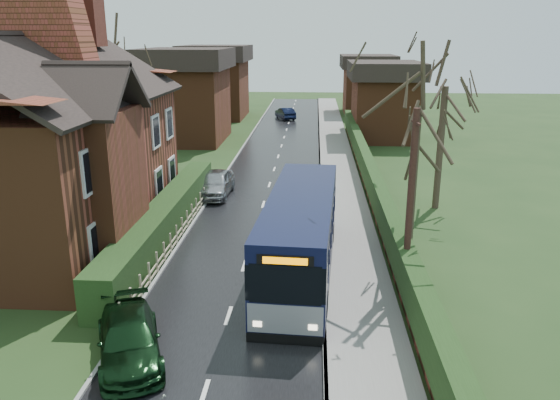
# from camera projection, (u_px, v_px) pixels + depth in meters

# --- Properties ---
(ground) EXTENTS (140.00, 140.00, 0.00)m
(ground) POSITION_uv_depth(u_px,v_px,m) (237.00, 288.00, 19.36)
(ground) COLOR #2A411C
(ground) RESTS_ON ground
(road) EXTENTS (6.00, 100.00, 0.02)m
(road) POSITION_uv_depth(u_px,v_px,m) (263.00, 205.00, 28.91)
(road) COLOR black
(road) RESTS_ON ground
(pavement) EXTENTS (2.50, 100.00, 0.14)m
(pavement) POSITION_uv_depth(u_px,v_px,m) (344.00, 205.00, 28.64)
(pavement) COLOR slate
(pavement) RESTS_ON ground
(kerb_right) EXTENTS (0.12, 100.00, 0.14)m
(kerb_right) POSITION_uv_depth(u_px,v_px,m) (321.00, 205.00, 28.71)
(kerb_right) COLOR gray
(kerb_right) RESTS_ON ground
(kerb_left) EXTENTS (0.12, 100.00, 0.10)m
(kerb_left) POSITION_uv_depth(u_px,v_px,m) (206.00, 203.00, 29.09)
(kerb_left) COLOR gray
(kerb_left) RESTS_ON ground
(front_hedge) EXTENTS (1.20, 16.00, 1.60)m
(front_hedge) POSITION_uv_depth(u_px,v_px,m) (165.00, 219.00, 24.14)
(front_hedge) COLOR black
(front_hedge) RESTS_ON ground
(picket_fence) EXTENTS (0.10, 16.00, 0.90)m
(picket_fence) POSITION_uv_depth(u_px,v_px,m) (182.00, 227.00, 24.20)
(picket_fence) COLOR tan
(picket_fence) RESTS_ON ground
(right_wall_hedge) EXTENTS (0.60, 50.00, 1.80)m
(right_wall_hedge) POSITION_uv_depth(u_px,v_px,m) (374.00, 188.00, 28.27)
(right_wall_hedge) COLOR brown
(right_wall_hedge) RESTS_ON ground
(brick_house) EXTENTS (9.30, 14.60, 10.30)m
(brick_house) POSITION_uv_depth(u_px,v_px,m) (47.00, 139.00, 23.19)
(brick_house) COLOR brown
(brick_house) RESTS_ON ground
(bus) EXTENTS (2.91, 10.21, 3.06)m
(bus) POSITION_uv_depth(u_px,v_px,m) (301.00, 236.00, 20.12)
(bus) COLOR black
(bus) RESTS_ON ground
(car_silver) EXTENTS (1.81, 4.22, 1.42)m
(car_silver) POSITION_uv_depth(u_px,v_px,m) (216.00, 183.00, 30.39)
(car_silver) COLOR #A5A7AA
(car_silver) RESTS_ON ground
(car_green) EXTENTS (3.01, 4.39, 1.18)m
(car_green) POSITION_uv_depth(u_px,v_px,m) (129.00, 339.00, 15.03)
(car_green) COLOR black
(car_green) RESTS_ON ground
(car_distant) EXTENTS (2.52, 3.95, 1.23)m
(car_distant) POSITION_uv_depth(u_px,v_px,m) (285.00, 113.00, 58.31)
(car_distant) COLOR black
(car_distant) RESTS_ON ground
(bus_stop_sign) EXTENTS (0.20, 0.45, 3.04)m
(bus_stop_sign) POSITION_uv_depth(u_px,v_px,m) (326.00, 191.00, 24.23)
(bus_stop_sign) COLOR slate
(bus_stop_sign) RESTS_ON ground
(telegraph_pole) EXTENTS (0.22, 0.83, 6.46)m
(telegraph_pole) POSITION_uv_depth(u_px,v_px,m) (410.00, 206.00, 17.76)
(telegraph_pole) COLOR black
(telegraph_pole) RESTS_ON ground
(tree_right_near) EXTENTS (4.13, 4.13, 8.92)m
(tree_right_near) POSITION_uv_depth(u_px,v_px,m) (419.00, 97.00, 17.91)
(tree_right_near) COLOR #352C1F
(tree_right_near) RESTS_ON ground
(tree_right_far) EXTENTS (4.61, 4.61, 8.90)m
(tree_right_far) POSITION_uv_depth(u_px,v_px,m) (446.00, 77.00, 26.50)
(tree_right_far) COLOR #382A21
(tree_right_far) RESTS_ON ground
(tree_house_side) EXTENTS (4.63, 4.63, 10.53)m
(tree_house_side) POSITION_uv_depth(u_px,v_px,m) (120.00, 48.00, 34.88)
(tree_house_side) COLOR #3E3124
(tree_house_side) RESTS_ON ground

